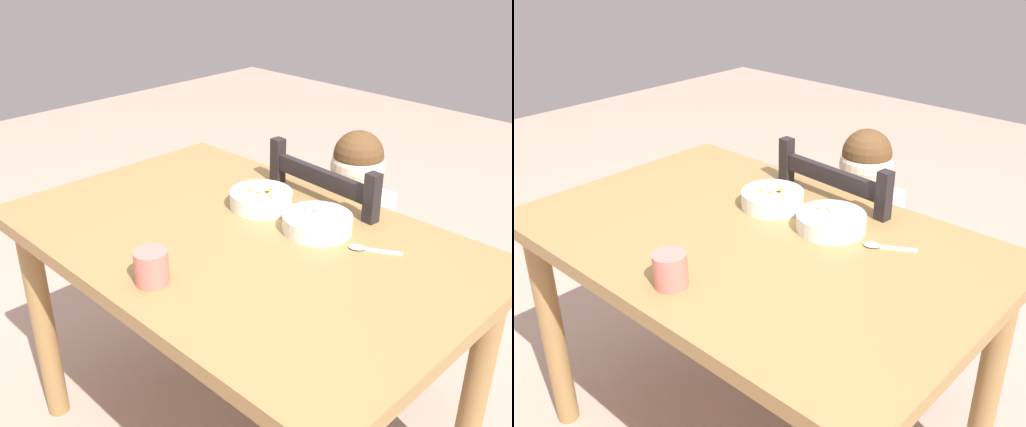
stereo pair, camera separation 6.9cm
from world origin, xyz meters
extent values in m
cube|color=olive|center=(0.00, 0.00, 0.75)|extent=(1.28, 0.83, 0.04)
cylinder|color=olive|center=(-0.57, -0.34, 0.37)|extent=(0.07, 0.07, 0.73)
cylinder|color=olive|center=(-0.57, 0.34, 0.37)|extent=(0.07, 0.07, 0.73)
cylinder|color=olive|center=(0.57, 0.34, 0.37)|extent=(0.07, 0.07, 0.73)
cube|color=black|center=(0.02, 0.51, 0.43)|extent=(0.45, 0.45, 0.02)
cube|color=black|center=(0.23, 0.69, 0.21)|extent=(0.04, 0.04, 0.42)
cube|color=black|center=(-0.15, 0.72, 0.21)|extent=(0.04, 0.04, 0.42)
cube|color=black|center=(0.20, 0.31, 0.21)|extent=(0.04, 0.04, 0.42)
cube|color=black|center=(-0.18, 0.34, 0.21)|extent=(0.04, 0.04, 0.42)
cube|color=black|center=(0.20, 0.31, 0.68)|extent=(0.04, 0.04, 0.48)
cube|color=black|center=(-0.18, 0.34, 0.68)|extent=(0.04, 0.04, 0.48)
cube|color=black|center=(0.01, 0.32, 0.85)|extent=(0.36, 0.05, 0.05)
cube|color=black|center=(0.01, 0.32, 0.70)|extent=(0.36, 0.05, 0.05)
cube|color=silver|center=(0.02, 0.48, 0.60)|extent=(0.22, 0.14, 0.32)
sphere|color=beige|center=(0.02, 0.48, 0.84)|extent=(0.17, 0.17, 0.17)
sphere|color=brown|center=(0.02, 0.48, 0.88)|extent=(0.16, 0.16, 0.16)
cylinder|color=#3F4C72|center=(-0.03, 0.36, 0.22)|extent=(0.07, 0.07, 0.44)
cylinder|color=#3F4C72|center=(0.08, 0.36, 0.22)|extent=(0.07, 0.07, 0.44)
cylinder|color=silver|center=(-0.11, 0.38, 0.68)|extent=(0.06, 0.24, 0.13)
cylinder|color=silver|center=(0.15, 0.38, 0.68)|extent=(0.06, 0.24, 0.13)
cylinder|color=white|center=(0.13, 0.16, 0.80)|extent=(0.19, 0.19, 0.05)
cylinder|color=white|center=(0.13, 0.16, 0.78)|extent=(0.08, 0.08, 0.01)
cylinder|color=#4C9B3D|center=(0.13, 0.16, 0.80)|extent=(0.15, 0.15, 0.03)
sphere|color=green|center=(0.10, 0.18, 0.82)|extent=(0.01, 0.01, 0.01)
sphere|color=#579144|center=(0.12, 0.17, 0.82)|extent=(0.01, 0.01, 0.01)
sphere|color=#4F9648|center=(0.08, 0.16, 0.82)|extent=(0.01, 0.01, 0.01)
cylinder|color=white|center=(-0.08, 0.16, 0.80)|extent=(0.18, 0.18, 0.05)
cylinder|color=white|center=(-0.08, 0.16, 0.78)|extent=(0.08, 0.08, 0.01)
cylinder|color=orange|center=(-0.08, 0.16, 0.81)|extent=(0.15, 0.15, 0.03)
cube|color=orange|center=(-0.08, 0.15, 0.82)|extent=(0.02, 0.02, 0.01)
cube|color=orange|center=(-0.03, 0.15, 0.82)|extent=(0.02, 0.02, 0.01)
cube|color=orange|center=(-0.07, 0.17, 0.82)|extent=(0.01, 0.01, 0.01)
cube|color=orange|center=(-0.06, 0.17, 0.82)|extent=(0.02, 0.02, 0.01)
cube|color=orange|center=(-0.11, 0.15, 0.82)|extent=(0.02, 0.02, 0.01)
cube|color=orange|center=(-0.07, 0.19, 0.82)|extent=(0.02, 0.02, 0.01)
cube|color=silver|center=(0.33, 0.19, 0.78)|extent=(0.09, 0.06, 0.00)
ellipsoid|color=silver|center=(0.27, 0.16, 0.78)|extent=(0.05, 0.05, 0.01)
cylinder|color=#D37268|center=(0.03, -0.30, 0.81)|extent=(0.08, 0.08, 0.08)
camera|label=1|loc=(1.03, -0.96, 1.52)|focal=41.95mm
camera|label=2|loc=(0.98, -1.01, 1.52)|focal=41.95mm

